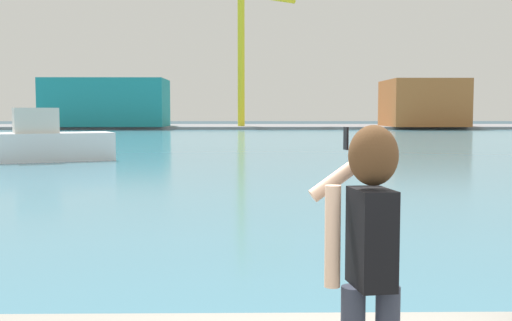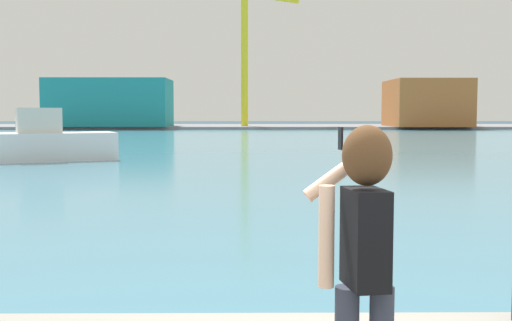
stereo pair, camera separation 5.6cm
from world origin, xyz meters
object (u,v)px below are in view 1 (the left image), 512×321
Objects in this scene: boat_moored at (49,142)px; warehouse_right at (423,103)px; person_photographer at (369,244)px; port_crane at (247,45)px; warehouse_left at (107,103)px.

boat_moored is 0.55× the size of warehouse_right.
boat_moored is (-10.56, 27.90, -0.74)m from person_photographer.
boat_moored is 61.85m from port_crane.
warehouse_right is at bearing -24.19° from person_photographer.
warehouse_right is 0.59× the size of port_crane.
boat_moored is at bearing 12.34° from person_photographer.
person_photographer is at bearing -76.60° from warehouse_left.
boat_moored is at bearing -120.97° from warehouse_right.
warehouse_left is at bearing 76.37° from boat_moored.
person_photographer is 0.15× the size of warehouse_right.
person_photographer is at bearing -105.81° from warehouse_right.
warehouse_left reaches higher than boat_moored.
person_photographer is 88.54m from port_crane.
port_crane reaches higher than person_photographer.
boat_moored is 59.12m from warehouse_left.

